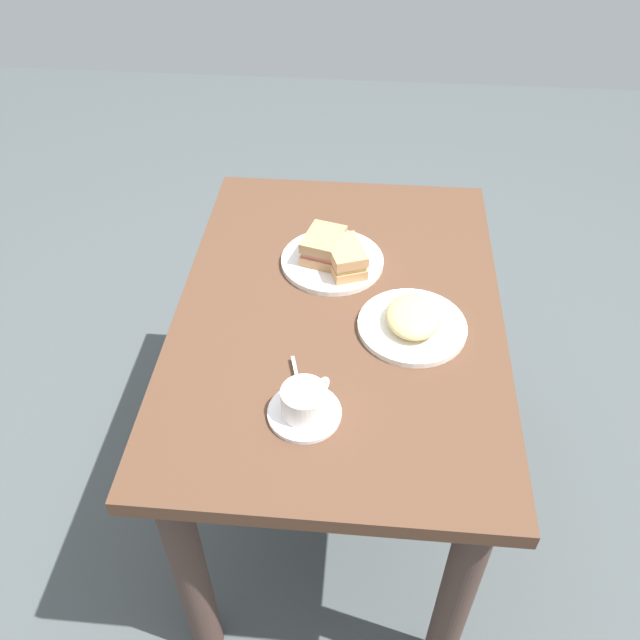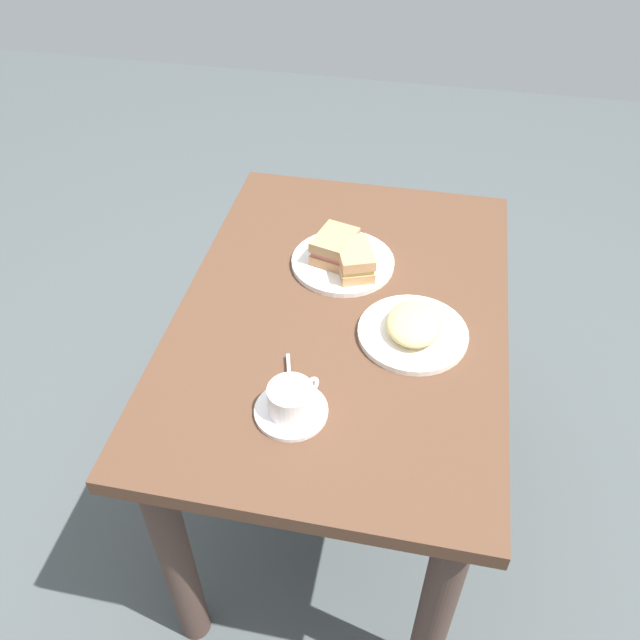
{
  "view_description": "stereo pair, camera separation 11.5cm",
  "coord_description": "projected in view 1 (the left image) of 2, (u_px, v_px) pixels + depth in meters",
  "views": [
    {
      "loc": [
        1.11,
        0.05,
        1.77
      ],
      "look_at": [
        0.08,
        -0.04,
        0.79
      ],
      "focal_mm": 37.26,
      "sensor_mm": 36.0,
      "label": 1
    },
    {
      "loc": [
        1.1,
        0.17,
        1.77
      ],
      "look_at": [
        0.08,
        -0.04,
        0.79
      ],
      "focal_mm": 37.26,
      "sensor_mm": 36.0,
      "label": 2
    }
  ],
  "objects": [
    {
      "name": "sandwich_plate",
      "position": [
        332.0,
        261.0,
        1.62
      ],
      "size": [
        0.25,
        0.25,
        0.01
      ],
      "primitive_type": "cylinder",
      "color": "white",
      "rests_on": "dining_table"
    },
    {
      "name": "coffee_saucer",
      "position": [
        304.0,
        413.0,
        1.27
      ],
      "size": [
        0.14,
        0.14,
        0.01
      ],
      "primitive_type": "cylinder",
      "color": "white",
      "rests_on": "dining_table"
    },
    {
      "name": "coffee_cup",
      "position": [
        305.0,
        400.0,
        1.25
      ],
      "size": [
        0.1,
        0.09,
        0.06
      ],
      "color": "white",
      "rests_on": "coffee_saucer"
    },
    {
      "name": "ground_plane",
      "position": [
        334.0,
        492.0,
        2.02
      ],
      "size": [
        6.0,
        6.0,
        0.0
      ],
      "primitive_type": "plane",
      "color": "#464D4E"
    },
    {
      "name": "dining_table",
      "position": [
        338.0,
        355.0,
        1.61
      ],
      "size": [
        1.07,
        0.73,
        0.76
      ],
      "color": "#503423",
      "rests_on": "ground_plane"
    },
    {
      "name": "sandwich_back",
      "position": [
        345.0,
        258.0,
        1.56
      ],
      "size": [
        0.13,
        0.11,
        0.06
      ],
      "color": "tan",
      "rests_on": "sandwich_plate"
    },
    {
      "name": "spoon",
      "position": [
        298.0,
        380.0,
        1.33
      ],
      "size": [
        0.1,
        0.04,
        0.01
      ],
      "color": "silver",
      "rests_on": "coffee_saucer"
    },
    {
      "name": "sandwich_front",
      "position": [
        323.0,
        246.0,
        1.6
      ],
      "size": [
        0.13,
        0.11,
        0.06
      ],
      "color": "#B17D53",
      "rests_on": "sandwich_plate"
    },
    {
      "name": "side_plate",
      "position": [
        412.0,
        326.0,
        1.45
      ],
      "size": [
        0.24,
        0.24,
        0.01
      ],
      "primitive_type": "cylinder",
      "color": "white",
      "rests_on": "dining_table"
    },
    {
      "name": "side_food_pile",
      "position": [
        413.0,
        317.0,
        1.43
      ],
      "size": [
        0.14,
        0.12,
        0.04
      ],
      "primitive_type": "ellipsoid",
      "color": "tan",
      "rests_on": "side_plate"
    }
  ]
}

